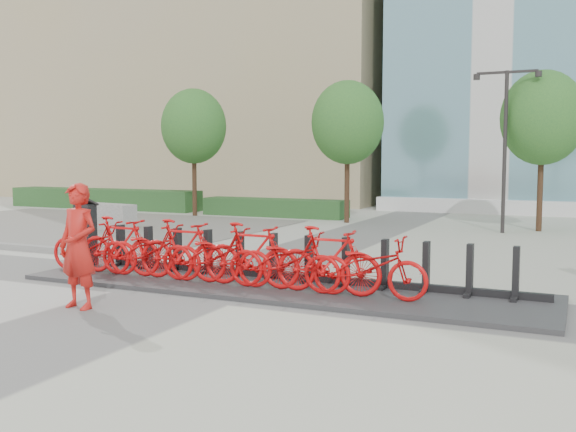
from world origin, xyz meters
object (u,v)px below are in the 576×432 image
at_px(worker_red, 78,246).
at_px(jersey_barrier, 107,217).
at_px(kiosk, 86,233).
at_px(bike_0, 91,246).

height_order(worker_red, jersey_barrier, worker_red).
relative_size(kiosk, jersey_barrier, 0.65).
bearing_deg(kiosk, jersey_barrier, 118.95).
bearing_deg(bike_0, kiosk, 48.97).
xyz_separation_m(kiosk, jersey_barrier, (-4.66, 6.12, -0.34)).
distance_m(kiosk, worker_red, 3.70).
xyz_separation_m(bike_0, jersey_barrier, (-5.28, 6.67, -0.16)).
relative_size(kiosk, worker_red, 0.73).
relative_size(worker_red, jersey_barrier, 0.89).
bearing_deg(jersey_barrier, worker_red, -42.13).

